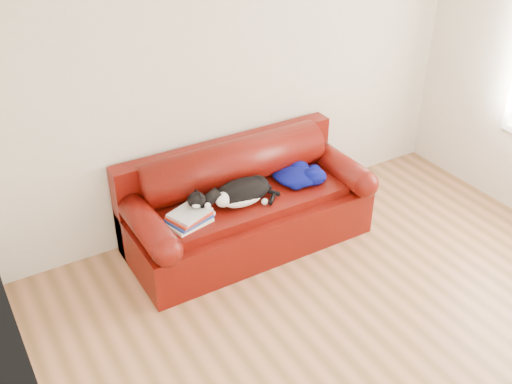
{
  "coord_description": "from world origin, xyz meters",
  "views": [
    {
      "loc": [
        -2.38,
        -2.27,
        3.23
      ],
      "look_at": [
        -0.23,
        1.35,
        0.6
      ],
      "focal_mm": 42.0,
      "sensor_mm": 36.0,
      "label": 1
    }
  ],
  "objects_px": {
    "book_stack": "(189,217)",
    "blanket": "(299,175)",
    "cat": "(242,193)",
    "sofa_base": "(248,220)"
  },
  "relations": [
    {
      "from": "cat",
      "to": "blanket",
      "type": "bearing_deg",
      "value": 4.55
    },
    {
      "from": "sofa_base",
      "to": "blanket",
      "type": "relative_size",
      "value": 4.3
    },
    {
      "from": "book_stack",
      "to": "cat",
      "type": "bearing_deg",
      "value": 3.48
    },
    {
      "from": "sofa_base",
      "to": "book_stack",
      "type": "height_order",
      "value": "book_stack"
    },
    {
      "from": "book_stack",
      "to": "blanket",
      "type": "relative_size",
      "value": 0.77
    },
    {
      "from": "book_stack",
      "to": "cat",
      "type": "height_order",
      "value": "cat"
    },
    {
      "from": "blanket",
      "to": "cat",
      "type": "bearing_deg",
      "value": -174.73
    },
    {
      "from": "book_stack",
      "to": "sofa_base",
      "type": "bearing_deg",
      "value": 11.76
    },
    {
      "from": "book_stack",
      "to": "blanket",
      "type": "bearing_deg",
      "value": 4.46
    },
    {
      "from": "book_stack",
      "to": "cat",
      "type": "relative_size",
      "value": 0.52
    }
  ]
}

